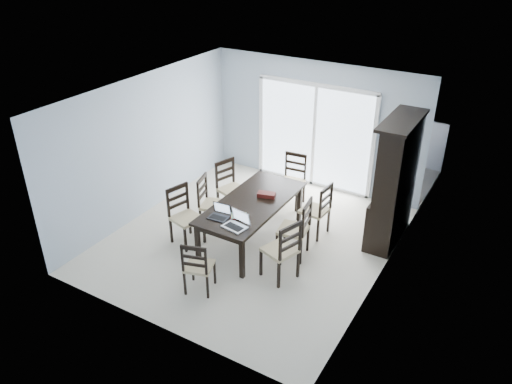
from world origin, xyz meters
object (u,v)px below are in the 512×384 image
chair_left_mid (209,197)px  laptop_silver (235,224)px  chair_left_near (182,209)px  chair_right_near (285,245)px  china_hutch (395,183)px  cell_phone (226,224)px  chair_right_mid (300,223)px  chair_end_near (197,263)px  chair_right_far (320,205)px  hot_tub (318,142)px  laptop_dark (218,215)px  game_box (266,195)px  chair_end_far (293,174)px  chair_left_far (229,181)px  dining_table (252,206)px

chair_left_mid → laptop_silver: (1.06, -0.79, 0.20)m
chair_left_near → chair_right_near: chair_right_near is taller
china_hutch → cell_phone: 2.91m
chair_right_mid → china_hutch: bearing=-49.2°
chair_end_near → chair_right_far: bearing=52.0°
hot_tub → laptop_silver: bearing=-82.2°
china_hutch → laptop_dark: bearing=-138.2°
chair_right_near → game_box: size_ratio=3.95×
china_hutch → game_box: china_hutch is taller
game_box → chair_left_mid: bearing=-162.4°
chair_end_far → game_box: size_ratio=3.88×
laptop_dark → hot_tub: size_ratio=0.20×
cell_phone → chair_right_near: bearing=13.7°
chair_left_mid → chair_end_far: 1.81m
chair_right_near → cell_phone: (-0.98, -0.11, 0.12)m
cell_phone → hot_tub: bearing=102.7°
chair_end_near → cell_phone: 0.84m
chair_left_far → hot_tub: bearing=-170.3°
chair_left_near → chair_left_mid: size_ratio=1.03×
chair_end_far → hot_tub: bearing=-82.7°
chair_left_mid → chair_end_far: bearing=135.7°
chair_right_near → laptop_silver: size_ratio=2.99×
chair_right_near → chair_end_near: bearing=153.6°
chair_right_near → chair_end_far: size_ratio=1.02×
chair_end_far → laptop_dark: 2.28m
chair_right_mid → chair_right_far: chair_right_mid is taller
laptop_dark → laptop_silver: size_ratio=0.82×
chair_end_far → chair_left_far: bearing=41.1°
china_hutch → chair_left_near: size_ratio=1.86×
chair_right_near → chair_right_far: size_ratio=1.05×
chair_right_near → game_box: bearing=60.6°
chair_right_far → chair_left_mid: bearing=117.0°
chair_right_far → dining_table: bearing=131.7°
dining_table → chair_right_mid: 0.92m
chair_right_near → chair_end_near: 1.33m
chair_right_near → chair_left_mid: bearing=89.3°
game_box → chair_right_far: bearing=28.2°
chair_left_mid → game_box: 1.06m
chair_end_far → game_box: chair_end_far is taller
chair_end_far → hot_tub: 2.21m
chair_right_far → hot_tub: 3.28m
chair_left_far → chair_right_mid: size_ratio=0.99×
chair_right_near → chair_right_far: (-0.06, 1.43, -0.03)m
dining_table → laptop_silver: size_ratio=5.48×
chair_left_far → cell_phone: (0.90, -1.46, 0.13)m
chair_left_far → chair_end_near: 2.46m
chair_right_near → chair_right_far: chair_right_near is taller
chair_right_near → chair_end_far: bearing=42.8°
china_hutch → chair_left_mid: 3.20m
dining_table → game_box: bearing=65.5°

